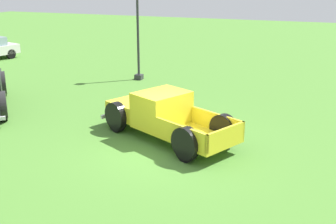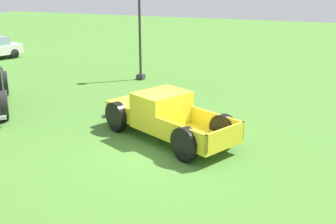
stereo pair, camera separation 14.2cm
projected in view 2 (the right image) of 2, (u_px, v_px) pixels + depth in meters
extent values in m
plane|color=#477A2D|center=(166.00, 150.00, 12.53)|extent=(80.00, 80.00, 0.00)
cube|color=yellow|center=(136.00, 108.00, 14.40)|extent=(1.97, 1.96, 0.53)
cube|color=silver|center=(123.00, 104.00, 14.93)|extent=(1.22, 0.64, 0.45)
sphere|color=silver|center=(109.00, 106.00, 14.53)|extent=(0.19, 0.19, 0.19)
sphere|color=silver|center=(136.00, 100.00, 15.28)|extent=(0.19, 0.19, 0.19)
cube|color=yellow|center=(162.00, 109.00, 13.36)|extent=(2.01, 1.85, 1.12)
cube|color=#8C9EA8|center=(150.00, 98.00, 13.70)|extent=(1.27, 0.65, 0.49)
cube|color=yellow|center=(199.00, 138.00, 12.35)|extent=(2.35, 2.54, 0.10)
cube|color=yellow|center=(180.00, 134.00, 11.76)|extent=(0.97, 1.86, 0.53)
cube|color=yellow|center=(217.00, 122.00, 12.75)|extent=(0.97, 1.86, 0.53)
cube|color=yellow|center=(225.00, 137.00, 11.57)|extent=(1.49, 0.79, 0.53)
cylinder|color=black|center=(117.00, 121.00, 13.96)|extent=(0.52, 0.76, 0.74)
cylinder|color=#B7B7BC|center=(116.00, 121.00, 13.95)|extent=(0.34, 0.37, 0.29)
cylinder|color=black|center=(116.00, 116.00, 13.90)|extent=(0.65, 0.96, 0.93)
cylinder|color=black|center=(154.00, 111.00, 15.00)|extent=(0.52, 0.76, 0.74)
cylinder|color=#B7B7BC|center=(154.00, 111.00, 15.01)|extent=(0.34, 0.37, 0.29)
cylinder|color=black|center=(154.00, 106.00, 14.95)|extent=(0.65, 0.96, 0.93)
cylinder|color=black|center=(185.00, 149.00, 11.68)|extent=(0.52, 0.76, 0.74)
cylinder|color=#B7B7BC|center=(185.00, 149.00, 11.67)|extent=(0.34, 0.37, 0.29)
cylinder|color=black|center=(185.00, 143.00, 11.62)|extent=(0.65, 0.96, 0.93)
cylinder|color=black|center=(223.00, 135.00, 12.72)|extent=(0.52, 0.76, 0.74)
cylinder|color=#B7B7BC|center=(223.00, 135.00, 12.73)|extent=(0.34, 0.37, 0.29)
cylinder|color=black|center=(223.00, 129.00, 12.66)|extent=(0.65, 0.96, 0.93)
cube|color=silver|center=(122.00, 112.00, 15.05)|extent=(1.63, 0.87, 0.12)
cube|color=black|center=(3.00, 79.00, 17.80)|extent=(1.68, 1.50, 0.57)
cylinder|color=black|center=(4.00, 110.00, 15.07)|extent=(0.74, 0.69, 0.79)
cylinder|color=#B7B7BC|center=(5.00, 109.00, 15.07)|extent=(0.40, 0.39, 0.31)
cylinder|color=black|center=(4.00, 104.00, 15.01)|extent=(0.93, 0.88, 0.99)
cylinder|color=black|center=(5.00, 87.00, 18.16)|extent=(0.74, 0.69, 0.79)
cylinder|color=#B7B7BC|center=(5.00, 87.00, 18.17)|extent=(0.40, 0.39, 0.31)
cylinder|color=black|center=(4.00, 82.00, 18.10)|extent=(0.93, 0.88, 0.99)
cylinder|color=black|center=(14.00, 54.00, 26.42)|extent=(0.62, 0.34, 0.60)
cylinder|color=black|center=(1.00, 51.00, 27.28)|extent=(0.62, 0.34, 0.60)
cube|color=#2D2D33|center=(141.00, 77.00, 21.11)|extent=(0.36, 0.36, 0.25)
cylinder|color=#2D2D33|center=(140.00, 36.00, 20.47)|extent=(0.12, 0.12, 3.87)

